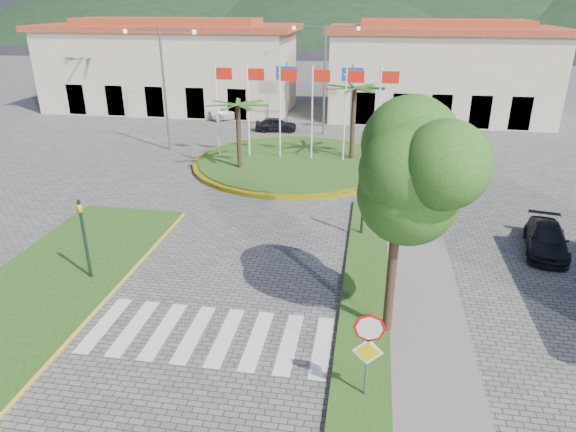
% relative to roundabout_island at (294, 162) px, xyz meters
% --- Properties ---
extents(sidewalk_right, '(4.00, 28.00, 0.15)m').
position_rel_roundabout_island_xyz_m(sidewalk_right, '(6.00, -20.00, -0.10)').
color(sidewalk_right, gray).
rests_on(sidewalk_right, ground).
extents(verge_right, '(1.60, 28.00, 0.18)m').
position_rel_roundabout_island_xyz_m(verge_right, '(4.80, -20.00, -0.08)').
color(verge_right, '#224513').
rests_on(verge_right, ground).
extents(median_left, '(5.00, 14.00, 0.18)m').
position_rel_roundabout_island_xyz_m(median_left, '(-6.50, -16.00, -0.08)').
color(median_left, '#224513').
rests_on(median_left, ground).
extents(crosswalk, '(8.00, 3.00, 0.01)m').
position_rel_roundabout_island_xyz_m(crosswalk, '(-0.00, -18.00, -0.17)').
color(crosswalk, silver).
rests_on(crosswalk, ground).
extents(roundabout_island, '(12.70, 12.70, 6.00)m').
position_rel_roundabout_island_xyz_m(roundabout_island, '(0.00, 0.00, 0.00)').
color(roundabout_island, yellow).
rests_on(roundabout_island, ground).
extents(stop_sign, '(0.80, 0.11, 2.65)m').
position_rel_roundabout_island_xyz_m(stop_sign, '(4.90, -20.04, 1.62)').
color(stop_sign, slate).
rests_on(stop_sign, ground).
extents(deciduous_tree, '(3.60, 3.60, 6.80)m').
position_rel_roundabout_island_xyz_m(deciduous_tree, '(5.50, -17.00, 5.00)').
color(deciduous_tree, black).
rests_on(deciduous_tree, ground).
extents(traffic_light_left, '(0.15, 0.18, 3.20)m').
position_rel_roundabout_island_xyz_m(traffic_light_left, '(-5.20, -15.50, 1.77)').
color(traffic_light_left, black).
rests_on(traffic_light_left, ground).
extents(traffic_light_right, '(0.15, 0.18, 3.20)m').
position_rel_roundabout_island_xyz_m(traffic_light_right, '(4.50, -10.00, 1.77)').
color(traffic_light_right, black).
rests_on(traffic_light_right, ground).
extents(traffic_light_far, '(0.18, 0.15, 3.20)m').
position_rel_roundabout_island_xyz_m(traffic_light_far, '(8.00, 4.00, 1.77)').
color(traffic_light_far, black).
rests_on(traffic_light_far, ground).
extents(direction_sign_west, '(1.60, 0.14, 5.20)m').
position_rel_roundabout_island_xyz_m(direction_sign_west, '(-2.00, 8.97, 3.36)').
color(direction_sign_west, slate).
rests_on(direction_sign_west, ground).
extents(direction_sign_east, '(1.60, 0.14, 5.20)m').
position_rel_roundabout_island_xyz_m(direction_sign_east, '(3.00, 8.97, 3.36)').
color(direction_sign_east, slate).
rests_on(direction_sign_east, ground).
extents(street_lamp_centre, '(4.80, 0.16, 8.00)m').
position_rel_roundabout_island_xyz_m(street_lamp_centre, '(1.00, 8.00, 4.32)').
color(street_lamp_centre, slate).
rests_on(street_lamp_centre, ground).
extents(street_lamp_west, '(4.80, 0.16, 8.00)m').
position_rel_roundabout_island_xyz_m(street_lamp_west, '(-9.00, 2.00, 4.32)').
color(street_lamp_west, slate).
rests_on(street_lamp_west, ground).
extents(building_left, '(23.32, 9.54, 8.05)m').
position_rel_roundabout_island_xyz_m(building_left, '(-14.00, 16.00, 3.73)').
color(building_left, beige).
rests_on(building_left, ground).
extents(building_right, '(19.08, 9.54, 8.05)m').
position_rel_roundabout_island_xyz_m(building_right, '(10.00, 16.00, 3.73)').
color(building_right, beige).
rests_on(building_right, ground).
extents(hill_near_back, '(110.00, 110.00, 16.00)m').
position_rel_roundabout_island_xyz_m(hill_near_back, '(-10.00, 108.00, 7.83)').
color(hill_near_back, black).
rests_on(hill_near_back, ground).
extents(white_van, '(4.84, 3.66, 1.22)m').
position_rel_roundabout_island_xyz_m(white_van, '(-7.17, 12.43, 0.44)').
color(white_van, white).
rests_on(white_van, ground).
extents(car_dark_a, '(3.37, 1.70, 1.10)m').
position_rel_roundabout_island_xyz_m(car_dark_a, '(-2.76, 8.46, 0.38)').
color(car_dark_a, black).
rests_on(car_dark_a, ground).
extents(car_dark_b, '(3.61, 1.43, 1.17)m').
position_rel_roundabout_island_xyz_m(car_dark_b, '(9.33, 10.60, 0.41)').
color(car_dark_b, black).
rests_on(car_dark_b, ground).
extents(car_side_right, '(2.20, 3.99, 1.09)m').
position_rel_roundabout_island_xyz_m(car_side_right, '(12.00, -10.21, 0.37)').
color(car_side_right, black).
rests_on(car_side_right, ground).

